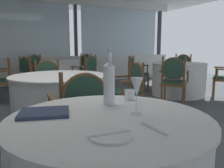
{
  "coord_description": "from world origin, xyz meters",
  "views": [
    {
      "loc": [
        -0.47,
        -2.94,
        1.15
      ],
      "look_at": [
        0.08,
        -1.75,
        0.93
      ],
      "focal_mm": 36.68,
      "sensor_mm": 36.0,
      "label": 1
    }
  ],
  "objects_px": {
    "dining_chair_1_1": "(183,68)",
    "dining_chair_1_2": "(136,71)",
    "dining_chair_0_3": "(84,67)",
    "water_bottle": "(109,82)",
    "dining_chair_0_2": "(87,71)",
    "side_plate": "(110,135)",
    "wine_glass": "(137,88)",
    "dining_chair_3_1": "(81,112)",
    "dining_chair_0_1": "(30,72)",
    "dining_chair_0_0": "(38,68)",
    "dining_chair_1_3": "(174,78)",
    "menu_book": "(44,113)",
    "water_tumbler": "(130,95)",
    "dining_chair_3_2": "(130,87)",
    "dining_chair_3_3": "(49,81)",
    "dining_chair_2_3": "(3,77)"
  },
  "relations": [
    {
      "from": "dining_chair_0_2",
      "to": "side_plate",
      "type": "bearing_deg",
      "value": 131.86
    },
    {
      "from": "dining_chair_1_3",
      "to": "dining_chair_0_1",
      "type": "bearing_deg",
      "value": 94.48
    },
    {
      "from": "water_bottle",
      "to": "dining_chair_3_3",
      "type": "height_order",
      "value": "water_bottle"
    },
    {
      "from": "water_tumbler",
      "to": "dining_chair_3_2",
      "type": "bearing_deg",
      "value": 60.62
    },
    {
      "from": "dining_chair_0_3",
      "to": "water_bottle",
      "type": "bearing_deg",
      "value": 43.22
    },
    {
      "from": "dining_chair_3_1",
      "to": "dining_chair_3_2",
      "type": "bearing_deg",
      "value": -44.94
    },
    {
      "from": "side_plate",
      "to": "dining_chair_3_2",
      "type": "bearing_deg",
      "value": 58.82
    },
    {
      "from": "water_bottle",
      "to": "water_tumbler",
      "type": "relative_size",
      "value": 4.99
    },
    {
      "from": "dining_chair_0_0",
      "to": "dining_chair_3_1",
      "type": "height_order",
      "value": "dining_chair_3_1"
    },
    {
      "from": "menu_book",
      "to": "dining_chair_3_3",
      "type": "distance_m",
      "value": 2.92
    },
    {
      "from": "menu_book",
      "to": "dining_chair_1_3",
      "type": "xyz_separation_m",
      "value": [
        2.76,
        2.18,
        -0.22
      ]
    },
    {
      "from": "side_plate",
      "to": "dining_chair_0_1",
      "type": "bearing_deg",
      "value": 88.6
    },
    {
      "from": "water_bottle",
      "to": "dining_chair_0_2",
      "type": "xyz_separation_m",
      "value": [
        1.2,
        3.99,
        -0.37
      ]
    },
    {
      "from": "dining_chair_3_3",
      "to": "dining_chair_0_0",
      "type": "bearing_deg",
      "value": 178.42
    },
    {
      "from": "side_plate",
      "to": "dining_chair_1_3",
      "type": "relative_size",
      "value": 0.2
    },
    {
      "from": "water_bottle",
      "to": "dining_chair_0_3",
      "type": "bearing_deg",
      "value": 73.8
    },
    {
      "from": "water_bottle",
      "to": "menu_book",
      "type": "distance_m",
      "value": 0.45
    },
    {
      "from": "dining_chair_0_1",
      "to": "menu_book",
      "type": "bearing_deg",
      "value": -124.84
    },
    {
      "from": "dining_chair_1_3",
      "to": "dining_chair_3_1",
      "type": "xyz_separation_m",
      "value": [
        -2.33,
        -1.47,
        -0.01
      ]
    },
    {
      "from": "dining_chair_0_0",
      "to": "dining_chair_0_3",
      "type": "height_order",
      "value": "dining_chair_0_3"
    },
    {
      "from": "dining_chair_1_2",
      "to": "dining_chair_2_3",
      "type": "height_order",
      "value": "dining_chair_2_3"
    },
    {
      "from": "side_plate",
      "to": "dining_chair_0_3",
      "type": "height_order",
      "value": "dining_chair_0_3"
    },
    {
      "from": "dining_chair_0_2",
      "to": "dining_chair_3_3",
      "type": "relative_size",
      "value": 1.03
    },
    {
      "from": "dining_chair_1_1",
      "to": "dining_chair_3_3",
      "type": "height_order",
      "value": "dining_chair_1_1"
    },
    {
      "from": "dining_chair_0_1",
      "to": "dining_chair_2_3",
      "type": "height_order",
      "value": "dining_chair_0_1"
    },
    {
      "from": "dining_chair_0_1",
      "to": "dining_chair_1_1",
      "type": "bearing_deg",
      "value": -40.84
    },
    {
      "from": "dining_chair_1_1",
      "to": "dining_chair_1_2",
      "type": "distance_m",
      "value": 1.5
    },
    {
      "from": "dining_chair_1_2",
      "to": "dining_chair_0_0",
      "type": "bearing_deg",
      "value": -176.35
    },
    {
      "from": "menu_book",
      "to": "dining_chair_1_1",
      "type": "bearing_deg",
      "value": 54.09
    },
    {
      "from": "dining_chair_0_2",
      "to": "dining_chair_0_3",
      "type": "relative_size",
      "value": 1.0
    },
    {
      "from": "water_tumbler",
      "to": "dining_chair_0_1",
      "type": "height_order",
      "value": "dining_chair_0_1"
    },
    {
      "from": "dining_chair_1_1",
      "to": "dining_chair_1_2",
      "type": "bearing_deg",
      "value": -44.95
    },
    {
      "from": "dining_chair_0_0",
      "to": "dining_chair_1_3",
      "type": "xyz_separation_m",
      "value": [
        2.1,
        -3.49,
        0.02
      ]
    },
    {
      "from": "dining_chair_0_3",
      "to": "dining_chair_1_1",
      "type": "relative_size",
      "value": 1.0
    },
    {
      "from": "dining_chair_0_0",
      "to": "dining_chair_0_2",
      "type": "xyz_separation_m",
      "value": [
        0.97,
        -1.64,
        0.01
      ]
    },
    {
      "from": "dining_chair_1_1",
      "to": "dining_chair_3_1",
      "type": "height_order",
      "value": "dining_chair_1_1"
    },
    {
      "from": "dining_chair_3_1",
      "to": "dining_chair_3_3",
      "type": "distance_m",
      "value": 2.15
    },
    {
      "from": "dining_chair_1_1",
      "to": "dining_chair_3_3",
      "type": "distance_m",
      "value": 3.89
    },
    {
      "from": "water_tumbler",
      "to": "dining_chair_3_1",
      "type": "bearing_deg",
      "value": 107.55
    },
    {
      "from": "dining_chair_2_3",
      "to": "dining_chair_0_1",
      "type": "bearing_deg",
      "value": -130.66
    },
    {
      "from": "wine_glass",
      "to": "dining_chair_0_1",
      "type": "relative_size",
      "value": 0.23
    },
    {
      "from": "side_plate",
      "to": "dining_chair_1_3",
      "type": "xyz_separation_m",
      "value": [
        2.55,
        2.63,
        -0.22
      ]
    },
    {
      "from": "side_plate",
      "to": "dining_chair_1_2",
      "type": "xyz_separation_m",
      "value": [
        2.6,
        4.14,
        -0.23
      ]
    },
    {
      "from": "wine_glass",
      "to": "water_tumbler",
      "type": "relative_size",
      "value": 2.81
    },
    {
      "from": "wine_glass",
      "to": "dining_chair_3_1",
      "type": "distance_m",
      "value": 1.0
    },
    {
      "from": "menu_book",
      "to": "dining_chair_0_0",
      "type": "xyz_separation_m",
      "value": [
        0.66,
        5.67,
        -0.24
      ]
    },
    {
      "from": "dining_chair_1_2",
      "to": "dining_chair_3_1",
      "type": "height_order",
      "value": "dining_chair_3_1"
    },
    {
      "from": "water_tumbler",
      "to": "dining_chair_3_1",
      "type": "distance_m",
      "value": 0.67
    },
    {
      "from": "dining_chair_1_2",
      "to": "water_tumbler",
      "type": "bearing_deg",
      "value": -75.01
    },
    {
      "from": "dining_chair_0_2",
      "to": "dining_chair_1_1",
      "type": "distance_m",
      "value": 2.7
    }
  ]
}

